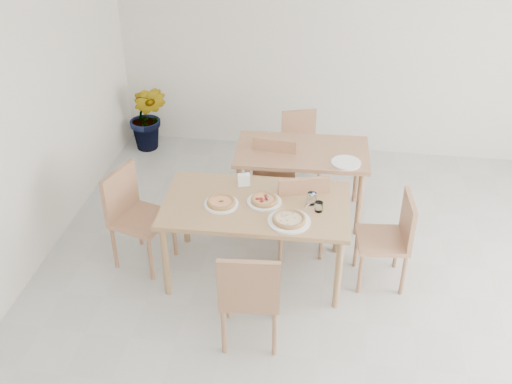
# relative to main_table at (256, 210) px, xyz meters

# --- Properties ---
(main_table) EXTENTS (1.62, 0.95, 0.75)m
(main_table) POSITION_rel_main_table_xyz_m (0.00, 0.00, 0.00)
(main_table) COLOR tan
(main_table) RESTS_ON ground
(chair_south) EXTENTS (0.49, 0.49, 0.92)m
(chair_south) POSITION_rel_main_table_xyz_m (0.08, -0.88, -0.14)
(chair_south) COLOR tan
(chair_south) RESTS_ON ground
(chair_north) EXTENTS (0.48, 0.48, 0.88)m
(chair_north) POSITION_rel_main_table_xyz_m (0.03, 0.83, -0.16)
(chair_north) COLOR tan
(chair_north) RESTS_ON ground
(chair_west) EXTENTS (0.58, 0.58, 0.93)m
(chair_west) POSITION_rel_main_table_xyz_m (-1.12, 0.03, -0.13)
(chair_west) COLOR tan
(chair_west) RESTS_ON ground
(chair_east) EXTENTS (0.47, 0.47, 0.87)m
(chair_east) POSITION_rel_main_table_xyz_m (1.18, 0.05, -0.17)
(chair_east) COLOR tan
(chair_east) RESTS_ON ground
(plate_margherita) EXTENTS (0.29, 0.29, 0.02)m
(plate_margherita) POSITION_rel_main_table_xyz_m (-0.29, -0.08, 0.09)
(plate_margherita) COLOR white
(plate_margherita) RESTS_ON main_table
(plate_mushroom) EXTENTS (0.35, 0.35, 0.02)m
(plate_mushroom) POSITION_rel_main_table_xyz_m (0.31, -0.24, 0.09)
(plate_mushroom) COLOR white
(plate_mushroom) RESTS_ON main_table
(plate_pepperoni) EXTENTS (0.29, 0.29, 0.02)m
(plate_pepperoni) POSITION_rel_main_table_xyz_m (0.07, 0.01, 0.09)
(plate_pepperoni) COLOR white
(plate_pepperoni) RESTS_ON main_table
(pizza_margherita) EXTENTS (0.25, 0.25, 0.03)m
(pizza_margherita) POSITION_rel_main_table_xyz_m (-0.29, -0.08, 0.11)
(pizza_margherita) COLOR tan
(pizza_margherita) RESTS_ON plate_margherita
(pizza_mushroom) EXTENTS (0.28, 0.28, 0.03)m
(pizza_mushroom) POSITION_rel_main_table_xyz_m (0.31, -0.24, 0.11)
(pizza_mushroom) COLOR tan
(pizza_mushroom) RESTS_ON plate_mushroom
(pizza_pepperoni) EXTENTS (0.27, 0.27, 0.03)m
(pizza_pepperoni) POSITION_rel_main_table_xyz_m (0.07, 0.01, 0.11)
(pizza_pepperoni) COLOR tan
(pizza_pepperoni) RESTS_ON plate_pepperoni
(tumbler_a) EXTENTS (0.07, 0.07, 0.09)m
(tumbler_a) POSITION_rel_main_table_xyz_m (0.54, -0.05, 0.12)
(tumbler_a) COLOR white
(tumbler_a) RESTS_ON main_table
(tumbler_b) EXTENTS (0.08, 0.08, 0.10)m
(tumbler_b) POSITION_rel_main_table_xyz_m (0.47, 0.06, 0.13)
(tumbler_b) COLOR white
(tumbler_b) RESTS_ON main_table
(napkin_holder) EXTENTS (0.13, 0.09, 0.13)m
(napkin_holder) POSITION_rel_main_table_xyz_m (-0.15, 0.25, 0.14)
(napkin_holder) COLOR silver
(napkin_holder) RESTS_ON main_table
(fork_a) EXTENTS (0.02, 0.19, 0.01)m
(fork_a) POSITION_rel_main_table_xyz_m (0.51, 0.18, 0.08)
(fork_a) COLOR silver
(fork_a) RESTS_ON main_table
(fork_b) EXTENTS (0.09, 0.18, 0.01)m
(fork_b) POSITION_rel_main_table_xyz_m (0.46, 0.06, 0.08)
(fork_b) COLOR silver
(fork_b) RESTS_ON main_table
(second_table) EXTENTS (1.34, 0.80, 0.75)m
(second_table) POSITION_rel_main_table_xyz_m (0.31, 1.01, -0.02)
(second_table) COLOR tan
(second_table) RESTS_ON ground
(chair_back_s) EXTENTS (0.56, 0.56, 0.90)m
(chair_back_s) POSITION_rel_main_table_xyz_m (0.36, 0.32, -0.15)
(chair_back_s) COLOR tan
(chair_back_s) RESTS_ON ground
(chair_back_n) EXTENTS (0.49, 0.49, 0.79)m
(chair_back_n) POSITION_rel_main_table_xyz_m (0.24, 1.76, -0.22)
(chair_back_n) COLOR tan
(chair_back_n) RESTS_ON ground
(plate_empty) EXTENTS (0.28, 0.28, 0.02)m
(plate_empty) POSITION_rel_main_table_xyz_m (0.75, 0.80, 0.09)
(plate_empty) COLOR white
(plate_empty) RESTS_ON second_table
(potted_plant) EXTENTS (0.51, 0.43, 0.87)m
(potted_plant) POSITION_rel_main_table_xyz_m (-1.65, 2.18, -0.24)
(potted_plant) COLOR #32621D
(potted_plant) RESTS_ON ground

